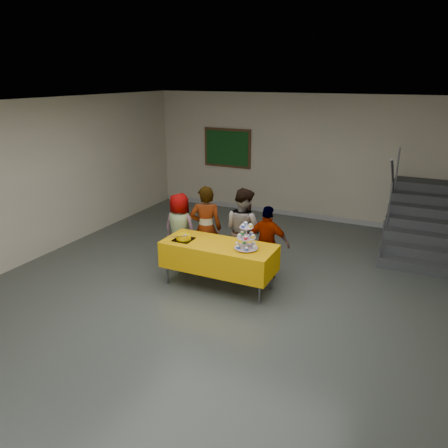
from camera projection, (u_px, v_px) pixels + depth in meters
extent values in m
plane|color=#4C514C|center=(215.00, 307.00, 6.73)|extent=(10.00, 10.00, 0.00)
cube|color=#BEB499|center=(307.00, 158.00, 10.52)|extent=(8.00, 0.04, 3.00)
cube|color=#BEB499|center=(16.00, 186.00, 7.86)|extent=(0.04, 10.00, 3.00)
cube|color=silver|center=(213.00, 107.00, 5.76)|extent=(8.00, 10.00, 0.04)
cube|color=#999999|center=(303.00, 215.00, 10.97)|extent=(7.90, 0.03, 0.12)
cylinder|color=#595960|center=(167.00, 264.00, 7.38)|extent=(0.04, 0.04, 0.73)
cylinder|color=#595960|center=(260.00, 283.00, 6.70)|extent=(0.04, 0.04, 0.73)
cylinder|color=#595960|center=(184.00, 252.00, 7.88)|extent=(0.04, 0.04, 0.73)
cylinder|color=#595960|center=(272.00, 269.00, 7.20)|extent=(0.04, 0.04, 0.73)
cube|color=#595960|center=(219.00, 245.00, 7.17)|extent=(1.80, 0.70, 0.02)
cube|color=#E09B04|center=(219.00, 256.00, 7.23)|extent=(1.88, 0.78, 0.44)
cylinder|color=silver|center=(246.00, 249.00, 6.93)|extent=(0.18, 0.18, 0.01)
cylinder|color=silver|center=(246.00, 237.00, 6.87)|extent=(0.02, 0.02, 0.42)
cylinder|color=silver|center=(246.00, 247.00, 6.92)|extent=(0.38, 0.38, 0.01)
cylinder|color=silver|center=(246.00, 237.00, 6.87)|extent=(0.30, 0.30, 0.01)
cylinder|color=silver|center=(246.00, 227.00, 6.81)|extent=(0.22, 0.22, 0.01)
cube|color=black|center=(184.00, 239.00, 7.32)|extent=(0.30, 0.30, 0.02)
cylinder|color=#F6C000|center=(184.00, 237.00, 7.31)|extent=(0.25, 0.25, 0.07)
ellipsoid|color=#F6C000|center=(184.00, 235.00, 7.30)|extent=(0.25, 0.25, 0.05)
ellipsoid|color=white|center=(185.00, 235.00, 7.24)|extent=(0.08, 0.08, 0.02)
cube|color=silver|center=(179.00, 236.00, 7.19)|extent=(0.30, 0.16, 0.04)
imported|color=slate|center=(180.00, 229.00, 8.10)|extent=(0.68, 0.45, 1.36)
imported|color=slate|center=(206.00, 229.00, 7.82)|extent=(0.68, 0.58, 1.57)
imported|color=slate|center=(244.00, 230.00, 7.79)|extent=(0.92, 0.84, 1.54)
imported|color=slate|center=(268.00, 243.00, 7.47)|extent=(0.79, 0.36, 1.32)
cube|color=#424447|center=(414.00, 266.00, 7.96)|extent=(1.30, 0.30, 0.18)
cube|color=#424447|center=(416.00, 256.00, 8.19)|extent=(1.30, 0.30, 0.36)
cube|color=#424447|center=(417.00, 246.00, 8.41)|extent=(1.30, 0.30, 0.54)
cube|color=#424447|center=(419.00, 237.00, 8.64)|extent=(1.30, 0.30, 0.72)
cube|color=#424447|center=(420.00, 228.00, 8.87)|extent=(1.30, 0.30, 0.90)
cube|color=#424447|center=(421.00, 219.00, 9.10)|extent=(1.30, 0.30, 1.08)
cube|color=#424447|center=(422.00, 211.00, 9.32)|extent=(1.30, 0.30, 1.26)
cube|color=#424447|center=(423.00, 208.00, 9.58)|extent=(1.30, 0.30, 1.26)
cylinder|color=#595960|center=(382.00, 243.00, 8.04)|extent=(0.04, 0.04, 0.90)
cylinder|color=#595960|center=(390.00, 204.00, 8.55)|extent=(0.04, 0.04, 0.90)
cylinder|color=#595960|center=(397.00, 169.00, 9.15)|extent=(0.04, 0.04, 0.90)
cylinder|color=#595960|center=(393.00, 181.00, 8.45)|extent=(0.04, 1.85, 1.20)
cube|color=#472B16|center=(227.00, 148.00, 11.31)|extent=(1.30, 0.04, 1.00)
cube|color=#164618|center=(227.00, 148.00, 11.29)|extent=(1.18, 0.02, 0.88)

